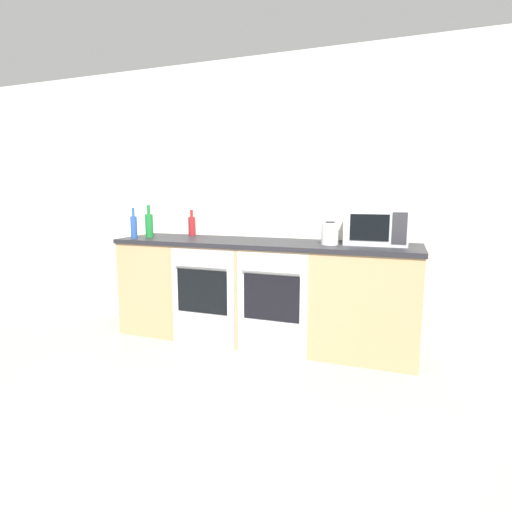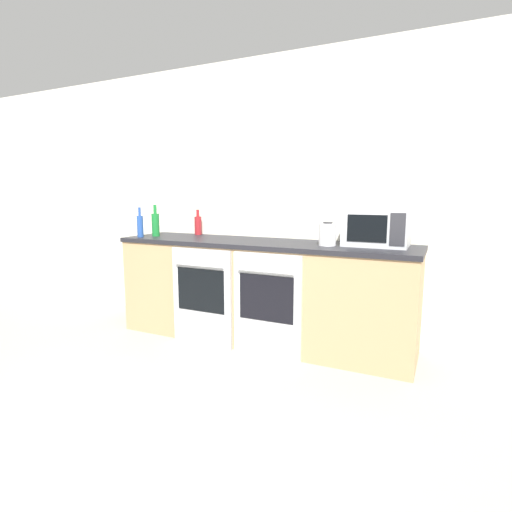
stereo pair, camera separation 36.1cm
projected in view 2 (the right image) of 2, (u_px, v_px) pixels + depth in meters
The scene contains 10 objects.
ground_plane at pixel (111, 456), 2.06m from camera, with size 16.00×16.00×0.00m, color gray.
wall_back at pixel (277, 198), 3.82m from camera, with size 10.00×0.06×2.60m.
counter_back at pixel (262, 291), 3.64m from camera, with size 2.71×0.66×0.92m.
oven_left at pixel (202, 297), 3.52m from camera, with size 0.59×0.06×0.87m.
oven_right at pixel (267, 305), 3.25m from camera, with size 0.59×0.06×0.87m.
microwave at pixel (376, 227), 3.21m from camera, with size 0.50×0.34×0.31m.
bottle_green at pixel (156, 224), 3.98m from camera, with size 0.08×0.08×0.31m.
bottle_red at pixel (198, 225), 4.13m from camera, with size 0.07×0.07×0.26m.
bottle_blue at pixel (140, 225), 3.89m from camera, with size 0.06×0.06×0.29m.
kettle at pixel (327, 234), 3.25m from camera, with size 0.14×0.14×0.19m.
Camera 2 is at (1.49, -1.36, 1.34)m, focal length 28.00 mm.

